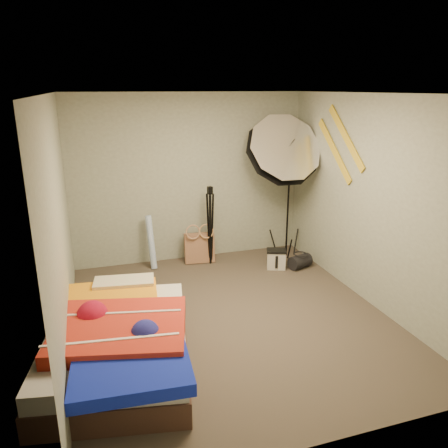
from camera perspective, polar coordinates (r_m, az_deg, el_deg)
name	(u,v)px	position (r m, az deg, el deg)	size (l,w,h in m)	color
floor	(231,317)	(5.19, 0.99, -12.08)	(4.00, 4.00, 0.00)	#4C4139
ceiling	(233,93)	(4.52, 1.16, 16.70)	(4.00, 4.00, 0.00)	silver
wall_back	(189,179)	(6.58, -4.57, 5.90)	(3.50, 3.50, 0.00)	#9DA594
wall_front	(329,294)	(3.00, 13.56, -8.88)	(3.50, 3.50, 0.00)	#9DA594
wall_left	(60,230)	(4.48, -20.63, -0.68)	(4.00, 4.00, 0.00)	#9DA594
wall_right	(371,202)	(5.51, 18.61, 2.76)	(4.00, 4.00, 0.00)	#9DA594
tote_bag	(199,248)	(6.65, -3.23, -3.12)	(0.45, 0.14, 0.45)	#9E6F54
wrapping_roll	(151,242)	(6.47, -9.49, -2.37)	(0.09, 0.09, 0.79)	#5E8EE2
camera_case	(276,260)	(6.49, 6.83, -4.65)	(0.26, 0.19, 0.26)	beige
duffel_bag	(300,262)	(6.56, 9.90, -4.85)	(0.20, 0.20, 0.33)	black
wall_stripe_upper	(346,137)	(5.86, 15.65, 10.85)	(0.02, 1.10, 0.10)	gold
wall_stripe_lower	(334,151)	(6.09, 14.22, 9.29)	(0.02, 1.10, 0.10)	gold
bed	(119,341)	(4.37, -13.61, -14.61)	(1.60, 2.14, 0.54)	#492F25
photo_umbrella	(282,152)	(6.42, 7.59, 9.31)	(1.37, 1.05, 2.32)	black
camera_tripod	(210,220)	(6.45, -1.81, 0.51)	(0.08, 0.08, 1.19)	black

